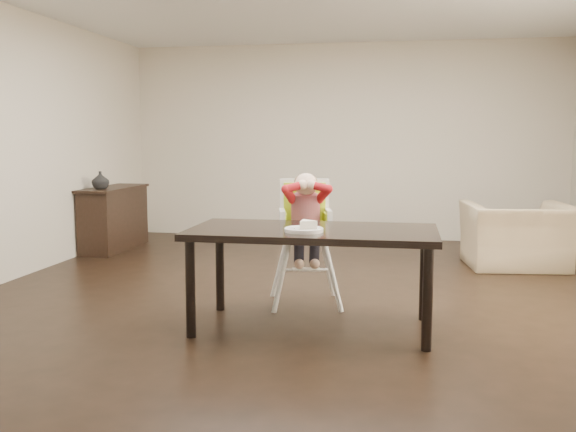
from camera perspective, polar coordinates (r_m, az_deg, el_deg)
name	(u,v)px	position (r m, az deg, el deg)	size (l,w,h in m)	color
ground	(307,298)	(5.71, 1.68, -7.34)	(7.00, 7.00, 0.00)	black
room_walls	(308,85)	(5.55, 1.75, 11.57)	(6.02, 7.02, 2.71)	beige
dining_table	(313,239)	(4.71, 2.22, -2.09)	(1.80, 0.90, 0.75)	black
high_chair	(305,212)	(5.42, 1.56, 0.37)	(0.56, 0.56, 1.12)	white
plate	(305,228)	(4.55, 1.52, -1.05)	(0.28, 0.28, 0.08)	white
armchair	(517,225)	(7.36, 19.72, -0.76)	(1.08, 0.70, 0.94)	tan
sideboard	(114,218)	(8.40, -15.21, -0.17)	(0.44, 1.26, 0.79)	black
vase	(100,181)	(8.06, -16.34, 3.03)	(0.21, 0.22, 0.21)	#99999E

